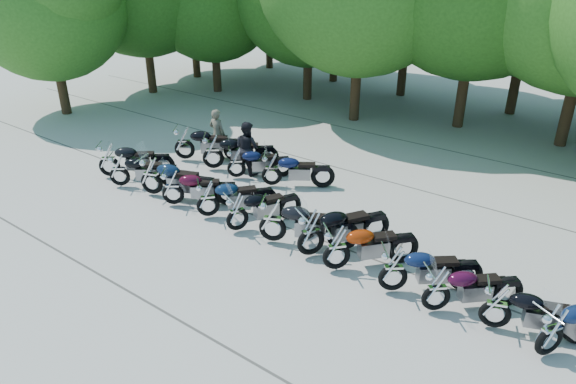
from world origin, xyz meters
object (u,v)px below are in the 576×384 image
Objects in this scene: motorcycle_9 at (394,268)px; motorcycle_16 at (272,168)px; motorcycle_13 at (184,142)px; motorcycle_6 at (272,219)px; motorcycle_3 at (172,186)px; motorcycle_5 at (237,211)px; motorcycle_14 at (213,150)px; motorcycle_8 at (337,247)px; motorcycle_15 at (236,162)px; motorcycle_2 at (151,175)px; motorcycle_0 at (108,159)px; motorcycle_4 at (208,198)px; motorcycle_10 at (437,288)px; rider_1 at (247,148)px; motorcycle_7 at (311,232)px; rider_0 at (217,134)px; motorcycle_1 at (119,169)px; motorcycle_11 at (497,304)px; motorcycle_12 at (552,330)px.

motorcycle_16 is at bearing 23.78° from motorcycle_9.
motorcycle_13 is at bearing 34.45° from motorcycle_9.
motorcycle_6 is 6.68m from motorcycle_13.
motorcycle_3 is 1.02× the size of motorcycle_5.
motorcycle_8 is at bearing -152.03° from motorcycle_14.
motorcycle_2 is at bearing 110.80° from motorcycle_15.
motorcycle_0 reaches higher than motorcycle_4.
motorcycle_15 is (1.15, -0.08, -0.12)m from motorcycle_14.
motorcycle_4 is at bearing 44.86° from motorcycle_10.
motorcycle_8 is 6.16m from motorcycle_15.
motorcycle_2 is 1.11× the size of motorcycle_16.
motorcycle_6 is at bearing 48.86° from motorcycle_9.
motorcycle_10 is at bearing -152.27° from motorcycle_15.
rider_1 is (-3.57, 3.14, 0.20)m from motorcycle_6.
motorcycle_9 is at bearing -152.95° from motorcycle_7.
motorcycle_3 and motorcycle_4 have the same top height.
motorcycle_9 reaches higher than motorcycle_5.
motorcycle_14 is 2.49m from motorcycle_16.
motorcycle_8 reaches higher than motorcycle_9.
motorcycle_0 reaches higher than motorcycle_5.
motorcycle_2 is 1.39× the size of rider_0.
motorcycle_1 is 4.20m from rider_1.
motorcycle_7 reaches higher than motorcycle_8.
motorcycle_10 is at bearing -128.02° from motorcycle_1.
motorcycle_7 is 1.08× the size of motorcycle_8.
motorcycle_15 is (-4.72, 2.50, -0.11)m from motorcycle_7.
motorcycle_2 is (2.22, -0.06, 0.03)m from motorcycle_0.
motorcycle_11 is (4.50, -0.02, -0.11)m from motorcycle_7.
motorcycle_1 is 0.88× the size of motorcycle_13.
motorcycle_4 is 1.00× the size of motorcycle_12.
motorcycle_11 reaches higher than motorcycle_15.
motorcycle_10 is at bearing 30.32° from motorcycle_12.
motorcycle_13 reaches higher than motorcycle_16.
motorcycle_3 is at bearing 43.21° from motorcycle_4.
motorcycle_5 is 6.80m from motorcycle_11.
motorcycle_7 is 1.17× the size of motorcycle_10.
motorcycle_2 reaches higher than motorcycle_12.
motorcycle_8 is 6.47m from rider_1.
rider_1 is (1.19, 3.15, 0.19)m from motorcycle_2.
motorcycle_13 is 1.12× the size of motorcycle_16.
motorcycle_1 is 0.99× the size of motorcycle_12.
motorcycle_8 reaches higher than motorcycle_16.
motorcycle_15 is at bearing -46.07° from motorcycle_2.
motorcycle_10 is at bearing -118.89° from motorcycle_6.
motorcycle_0 is at bearing 46.36° from rider_1.
motorcycle_5 is 7.85m from motorcycle_12.
motorcycle_3 is at bearing -125.41° from motorcycle_1.
motorcycle_0 is 0.96× the size of motorcycle_2.
motorcycle_9 is 0.90× the size of motorcycle_13.
motorcycle_10 is (2.50, -0.06, -0.05)m from motorcycle_8.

